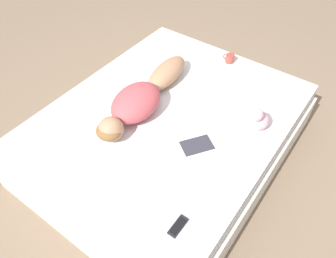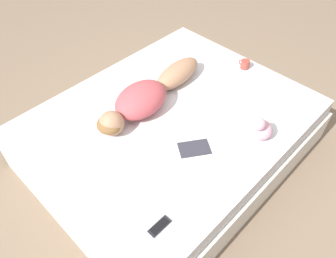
{
  "view_description": "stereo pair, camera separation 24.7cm",
  "coord_description": "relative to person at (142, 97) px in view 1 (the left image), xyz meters",
  "views": [
    {
      "loc": [
        -1.13,
        1.55,
        2.32
      ],
      "look_at": [
        -0.13,
        0.17,
        0.52
      ],
      "focal_mm": 35.0,
      "sensor_mm": 36.0,
      "label": 1
    },
    {
      "loc": [
        -1.32,
        1.39,
        2.32
      ],
      "look_at": [
        -0.13,
        0.17,
        0.52
      ],
      "focal_mm": 35.0,
      "sensor_mm": 36.0,
      "label": 2
    }
  ],
  "objects": [
    {
      "name": "person",
      "position": [
        0.0,
        0.0,
        0.0
      ],
      "size": [
        0.38,
        1.2,
        0.22
      ],
      "rotation": [
        0.0,
        0.0,
        0.1
      ],
      "color": "#A37556",
      "rests_on": "bed"
    },
    {
      "name": "coffee_mug",
      "position": [
        -0.28,
        -0.99,
        -0.06
      ],
      "size": [
        0.12,
        0.08,
        0.08
      ],
      "color": "#993D33",
      "rests_on": "bed"
    },
    {
      "name": "bed",
      "position": [
        -0.23,
        -0.05,
        -0.34
      ],
      "size": [
        1.8,
        2.24,
        0.47
      ],
      "color": "beige",
      "rests_on": "ground_plane"
    },
    {
      "name": "plush_toy",
      "position": [
        -0.87,
        -0.33,
        -0.01
      ],
      "size": [
        0.18,
        0.19,
        0.23
      ],
      "color": "#DB9EB2",
      "rests_on": "bed"
    },
    {
      "name": "ground_plane",
      "position": [
        -0.23,
        -0.05,
        -0.57
      ],
      "size": [
        12.0,
        12.0,
        0.0
      ],
      "primitive_type": "plane",
      "color": "#7A6651"
    },
    {
      "name": "open_magazine",
      "position": [
        -0.69,
        0.16,
        -0.1
      ],
      "size": [
        0.58,
        0.54,
        0.01
      ],
      "rotation": [
        0.0,
        0.0,
        -0.6
      ],
      "color": "silver",
      "rests_on": "bed"
    },
    {
      "name": "cell_phone",
      "position": [
        -0.85,
        0.71,
        -0.1
      ],
      "size": [
        0.06,
        0.15,
        0.01
      ],
      "rotation": [
        0.0,
        0.0,
        0.0
      ],
      "color": "black",
      "rests_on": "bed"
    }
  ]
}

